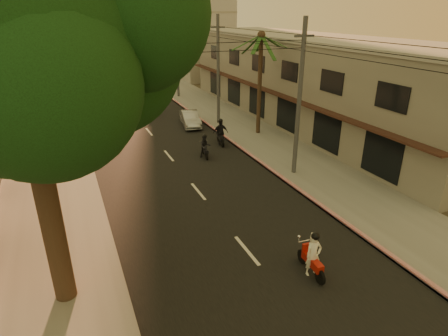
% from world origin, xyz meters
% --- Properties ---
extents(ground, '(160.00, 160.00, 0.00)m').
position_xyz_m(ground, '(0.00, 0.00, 0.00)').
color(ground, '#383023').
rests_on(ground, ground).
extents(road, '(10.00, 140.00, 0.02)m').
position_xyz_m(road, '(0.00, 20.00, 0.01)').
color(road, black).
rests_on(road, ground).
extents(sidewalk_right, '(5.00, 140.00, 0.12)m').
position_xyz_m(sidewalk_right, '(7.50, 20.00, 0.06)').
color(sidewalk_right, slate).
rests_on(sidewalk_right, ground).
extents(sidewalk_left, '(5.00, 140.00, 0.12)m').
position_xyz_m(sidewalk_left, '(-7.50, 20.00, 0.06)').
color(sidewalk_left, slate).
rests_on(sidewalk_left, ground).
extents(curb_stripe, '(0.20, 60.00, 0.20)m').
position_xyz_m(curb_stripe, '(5.10, 15.00, 0.10)').
color(curb_stripe, '#B0121F').
rests_on(curb_stripe, ground).
extents(shophouse_row, '(8.80, 34.20, 7.30)m').
position_xyz_m(shophouse_row, '(13.95, 18.00, 3.65)').
color(shophouse_row, gray).
rests_on(shophouse_row, ground).
extents(broadleaf_tree, '(9.60, 8.70, 12.10)m').
position_xyz_m(broadleaf_tree, '(-6.61, 2.14, 8.48)').
color(broadleaf_tree, black).
rests_on(broadleaf_tree, ground).
extents(palm_tree, '(5.00, 5.00, 8.20)m').
position_xyz_m(palm_tree, '(8.00, 16.00, 7.15)').
color(palm_tree, black).
rests_on(palm_tree, ground).
extents(utility_poles, '(1.20, 48.26, 9.00)m').
position_xyz_m(utility_poles, '(6.20, 20.00, 6.54)').
color(utility_poles, '#38383A').
rests_on(utility_poles, ground).
extents(filler_right, '(8.00, 14.00, 6.00)m').
position_xyz_m(filler_right, '(14.00, 45.00, 3.00)').
color(filler_right, '#9B978C').
rests_on(filler_right, ground).
extents(scooter_red, '(0.75, 1.87, 1.84)m').
position_xyz_m(scooter_red, '(1.59, -0.28, 0.81)').
color(scooter_red, black).
rests_on(scooter_red, ground).
extents(scooter_mid_a, '(0.95, 1.68, 1.65)m').
position_xyz_m(scooter_mid_a, '(2.23, 12.80, 0.75)').
color(scooter_mid_a, black).
rests_on(scooter_mid_a, ground).
extents(scooter_mid_b, '(1.26, 2.01, 2.00)m').
position_xyz_m(scooter_mid_b, '(4.20, 14.78, 0.90)').
color(scooter_mid_b, black).
rests_on(scooter_mid_b, ground).
extents(scooter_far_a, '(1.04, 1.52, 1.56)m').
position_xyz_m(scooter_far_a, '(1.59, 25.01, 0.71)').
color(scooter_far_a, black).
rests_on(scooter_far_a, ground).
extents(parked_car, '(2.58, 4.32, 1.28)m').
position_xyz_m(parked_car, '(3.71, 20.31, 0.64)').
color(parked_car, '#A3A5AB').
rests_on(parked_car, ground).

